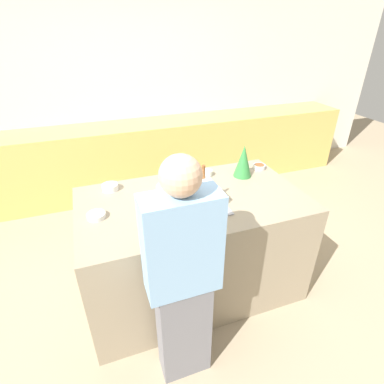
{
  "coord_description": "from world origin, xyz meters",
  "views": [
    {
      "loc": [
        -0.67,
        -1.86,
        2.1
      ],
      "look_at": [
        -0.01,
        0.0,
        0.98
      ],
      "focal_mm": 28.0,
      "sensor_mm": 36.0,
      "label": 1
    }
  ],
  "objects": [
    {
      "name": "gingerbread_house",
      "position": [
        -0.01,
        -0.15,
        1.04
      ],
      "size": [
        0.19,
        0.18,
        0.32
      ],
      "color": "brown",
      "rests_on": "baking_tray"
    },
    {
      "name": "candy_bowl_near_tray_right",
      "position": [
        -0.15,
        0.22,
        0.94
      ],
      "size": [
        0.11,
        0.11,
        0.05
      ],
      "color": "silver",
      "rests_on": "kitchen_island"
    },
    {
      "name": "candy_bowl_near_tray_left",
      "position": [
        -0.58,
        0.35,
        0.94
      ],
      "size": [
        0.13,
        0.13,
        0.05
      ],
      "color": "white",
      "rests_on": "kitchen_island"
    },
    {
      "name": "wall_back",
      "position": [
        0.0,
        2.32,
        1.3
      ],
      "size": [
        8.0,
        0.05,
        2.6
      ],
      "color": "white",
      "rests_on": "ground_plane"
    },
    {
      "name": "candy_bowl_far_left",
      "position": [
        0.77,
        0.31,
        0.94
      ],
      "size": [
        0.11,
        0.11,
        0.04
      ],
      "color": "silver",
      "rests_on": "kitchen_island"
    },
    {
      "name": "candy_bowl_front_corner",
      "position": [
        -0.72,
        -0.02,
        0.94
      ],
      "size": [
        0.13,
        0.13,
        0.04
      ],
      "color": "silver",
      "rests_on": "kitchen_island"
    },
    {
      "name": "decorative_tree",
      "position": [
        0.55,
        0.22,
        1.06
      ],
      "size": [
        0.16,
        0.16,
        0.28
      ],
      "color": "#33843D",
      "rests_on": "kitchen_island"
    },
    {
      "name": "ground_plane",
      "position": [
        0.0,
        0.0,
        0.0
      ],
      "size": [
        12.0,
        12.0,
        0.0
      ],
      "primitive_type": "plane",
      "color": "tan"
    },
    {
      "name": "back_cabinet_block",
      "position": [
        0.0,
        2.0,
        0.47
      ],
      "size": [
        6.0,
        0.6,
        0.94
      ],
      "color": "#DBBC60",
      "rests_on": "ground_plane"
    },
    {
      "name": "kitchen_island",
      "position": [
        0.0,
        0.0,
        0.46
      ],
      "size": [
        1.74,
        0.99,
        0.92
      ],
      "color": "gray",
      "rests_on": "ground_plane"
    },
    {
      "name": "candy_bowl_center_rear",
      "position": [
        0.25,
        0.33,
        0.95
      ],
      "size": [
        0.09,
        0.09,
        0.05
      ],
      "color": "white",
      "rests_on": "kitchen_island"
    },
    {
      "name": "baking_tray",
      "position": [
        -0.01,
        -0.15,
        0.92
      ],
      "size": [
        0.43,
        0.31,
        0.01
      ],
      "color": "#9E9EA8",
      "rests_on": "kitchen_island"
    },
    {
      "name": "person",
      "position": [
        -0.3,
        -0.67,
        0.82
      ],
      "size": [
        0.42,
        0.52,
        1.59
      ],
      "color": "slate",
      "rests_on": "ground_plane"
    },
    {
      "name": "candy_bowl_far_right",
      "position": [
        0.04,
        0.37,
        0.94
      ],
      "size": [
        0.1,
        0.1,
        0.04
      ],
      "color": "silver",
      "rests_on": "kitchen_island"
    }
  ]
}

